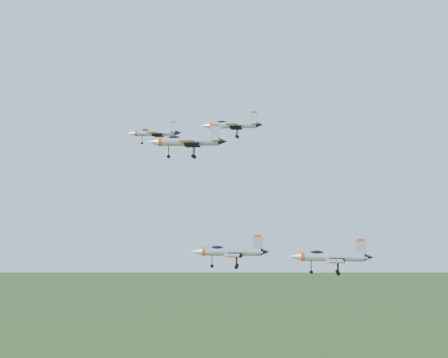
# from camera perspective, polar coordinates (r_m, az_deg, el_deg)

# --- Properties ---
(jet_lead) EXTENTS (11.04, 9.27, 2.96)m
(jet_lead) POSITION_cam_1_polar(r_m,az_deg,el_deg) (125.43, -6.44, 4.21)
(jet_lead) COLOR #B0B4BD
(jet_left_high) EXTENTS (11.22, 9.40, 3.00)m
(jet_left_high) POSITION_cam_1_polar(r_m,az_deg,el_deg) (110.80, 0.66, 4.96)
(jet_left_high) COLOR #B0B4BD
(jet_right_high) EXTENTS (12.40, 10.49, 3.35)m
(jet_right_high) POSITION_cam_1_polar(r_m,az_deg,el_deg) (95.94, -3.49, 3.45)
(jet_right_high) COLOR #B0B4BD
(jet_left_low) EXTENTS (13.94, 11.76, 3.75)m
(jet_left_low) POSITION_cam_1_polar(r_m,az_deg,el_deg) (110.47, 0.47, -6.64)
(jet_left_low) COLOR #B0B4BD
(jet_right_low) EXTENTS (12.72, 10.67, 3.41)m
(jet_right_low) POSITION_cam_1_polar(r_m,az_deg,el_deg) (95.61, 9.64, -7.00)
(jet_right_low) COLOR #B0B4BD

